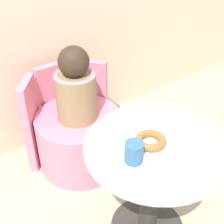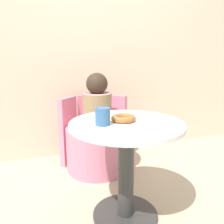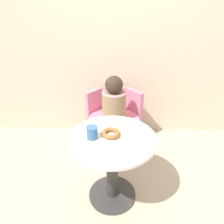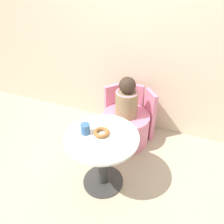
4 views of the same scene
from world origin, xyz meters
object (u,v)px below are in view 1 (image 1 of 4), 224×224
cup (134,152)px  donut (151,140)px  tub_chair (80,140)px  round_table (153,175)px  child_figure (76,88)px

cup → donut: bearing=15.8°
donut → tub_chair: bearing=88.9°
tub_chair → donut: bearing=-91.1°
round_table → cup: bearing=-174.4°
tub_chair → cup: cup is taller
child_figure → cup: (-0.15, -0.72, 0.06)m
tub_chair → cup: 0.88m
round_table → donut: donut is taller
round_table → child_figure: size_ratio=1.38×
tub_chair → donut: 0.81m
round_table → tub_chair: 0.74m
tub_chair → child_figure: size_ratio=1.17×
donut → cup: size_ratio=1.50×
round_table → cup: cup is taller
donut → round_table: bearing=-64.5°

